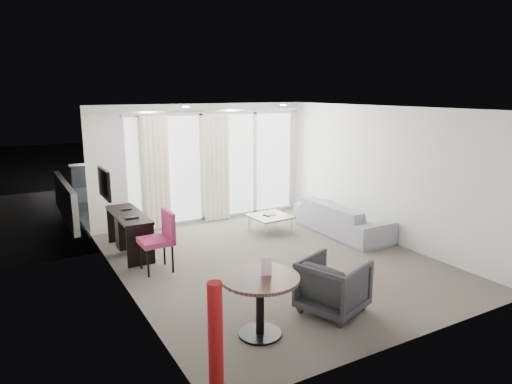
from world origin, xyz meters
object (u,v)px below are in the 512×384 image
coffee_table (270,224)px  sofa (342,218)px  desk_chair (156,242)px  tub_armchair (333,286)px  rattan_chair_b (249,179)px  desk (130,233)px  round_table (260,306)px  rattan_chair_a (232,185)px  red_lamp (216,339)px

coffee_table → sofa: 1.49m
desk_chair → sofa: (3.93, 0.08, -0.16)m
tub_armchair → sofa: tub_armchair is taller
coffee_table → rattan_chair_b: (1.45, 3.57, 0.21)m
desk_chair → tub_armchair: desk_chair is taller
desk → round_table: bearing=-80.3°
round_table → coffee_table: bearing=57.2°
round_table → rattan_chair_a: size_ratio=1.12×
round_table → coffee_table: size_ratio=1.22×
desk → coffee_table: 2.87m
coffee_table → rattan_chair_b: rattan_chair_b is taller
desk → coffee_table: (2.86, -0.18, -0.19)m
desk → rattan_chair_b: size_ratio=2.02×
desk → rattan_chair_b: (4.31, 3.39, 0.02)m
desk_chair → tub_armchair: 2.99m
red_lamp → sofa: (4.37, 3.38, -0.25)m
desk_chair → round_table: 2.61m
round_table → tub_armchair: bearing=2.7°
rattan_chair_a → rattan_chair_b: 1.16m
rattan_chair_b → sofa: bearing=-97.3°
desk → sofa: (4.08, -1.00, -0.04)m
tub_armchair → coffee_table: 3.59m
sofa → desk_chair: bearing=91.1°
desk_chair → rattan_chair_b: 6.10m
desk → tub_armchair: (1.77, -3.59, -0.00)m
red_lamp → tub_armchair: 2.21m
tub_armchair → coffee_table: bearing=-38.4°
round_table → coffee_table: (2.24, 3.46, -0.20)m
desk → round_table: 3.69m
sofa → rattan_chair_b: bearing=-2.9°
red_lamp → rattan_chair_a: size_ratio=1.38×
red_lamp → rattan_chair_a: red_lamp is taller
tub_armchair → desk: bearing=5.5°
coffee_table → tub_armchair: bearing=-107.7°
desk → tub_armchair: size_ratio=1.96×
sofa → rattan_chair_a: 3.73m
round_table → rattan_chair_b: 7.94m
tub_armchair → rattan_chair_b: (2.54, 6.98, 0.02)m
round_table → sofa: 4.36m
desk_chair → tub_armchair: (1.61, -2.52, -0.13)m
desk_chair → round_table: bearing=-80.4°
tub_armchair → sofa: bearing=-62.5°
desk → rattan_chair_a: rattan_chair_a is taller
red_lamp → rattan_chair_b: size_ratio=1.50×
rattan_chair_b → desk: bearing=-146.2°
desk_chair → coffee_table: (2.70, 0.90, -0.32)m
tub_armchair → coffee_table: (1.09, 3.41, -0.19)m
coffee_table → round_table: bearing=-122.8°
desk_chair → red_lamp: 3.34m
desk → rattan_chair_b: 5.48m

